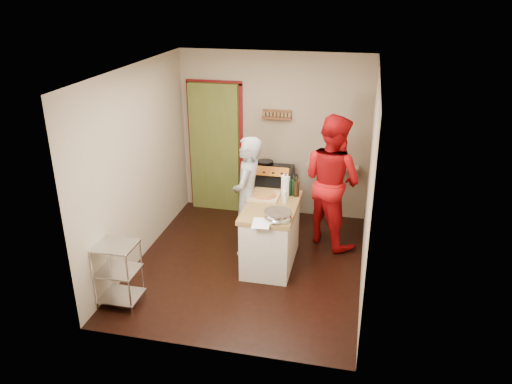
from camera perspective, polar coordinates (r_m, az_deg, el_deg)
floor at (r=6.86m, az=-0.84°, el=-8.17°), size 3.50×3.50×0.00m
back_wall at (r=8.12m, az=-2.39°, el=5.67°), size 3.00×0.44×2.60m
left_wall at (r=6.77m, az=-13.37°, el=2.95°), size 0.04×3.50×2.60m
right_wall at (r=6.13m, az=12.86°, el=0.87°), size 0.04×3.50×2.60m
ceiling at (r=5.94m, az=-0.99°, el=13.89°), size 3.00×3.50×0.02m
stove at (r=7.89m, az=1.87°, el=-0.15°), size 0.60×0.63×1.00m
wire_shelving at (r=6.09m, az=-15.52°, el=-8.71°), size 0.48×0.40×0.80m
island at (r=6.67m, az=1.75°, el=-4.65°), size 0.68×1.27×1.17m
person_stripe at (r=6.78m, az=-0.99°, el=-0.52°), size 0.43×0.63×1.68m
person_red at (r=7.10m, az=8.68°, el=1.29°), size 1.18×1.14×1.91m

